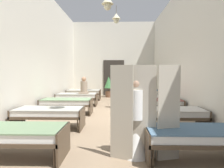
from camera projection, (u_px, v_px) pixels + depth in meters
name	position (u px, v px, depth m)	size (l,w,h in m)	color
ground_plane	(111.00, 115.00, 7.34)	(6.05, 12.61, 0.10)	#8C755B
room_shell	(112.00, 51.00, 8.41)	(5.85, 12.21, 4.96)	silver
bed_left_row_0	(13.00, 134.00, 3.56)	(1.90, 0.84, 0.57)	#473828
bed_right_row_0	(198.00, 136.00, 3.48)	(1.90, 0.84, 0.57)	#473828
bed_left_row_1	(49.00, 113.00, 5.46)	(1.90, 0.84, 0.57)	#473828
bed_right_row_1	(170.00, 113.00, 5.38)	(1.90, 0.84, 0.57)	#473828
bed_left_row_2	(67.00, 102.00, 7.36)	(1.90, 0.84, 0.57)	#473828
bed_right_row_2	(156.00, 103.00, 7.27)	(1.90, 0.84, 0.57)	#473828
bed_left_row_3	(77.00, 96.00, 9.25)	(1.90, 0.84, 0.57)	#473828
bed_right_row_3	(148.00, 97.00, 9.17)	(1.90, 0.84, 0.57)	#473828
bed_left_row_4	(84.00, 92.00, 11.15)	(1.90, 0.84, 0.57)	#473828
bed_right_row_4	(143.00, 92.00, 11.06)	(1.90, 0.84, 0.57)	#473828
nurse_near_aisle	(120.00, 96.00, 8.49)	(0.52, 0.52, 1.49)	white
nurse_mid_aisle	(136.00, 128.00, 3.64)	(0.52, 0.52, 1.49)	white
patient_seated_primary	(84.00, 87.00, 9.14)	(0.44, 0.44, 0.80)	gray
potted_plant	(109.00, 85.00, 12.38)	(0.56, 0.56, 1.32)	brown
privacy_screen	(145.00, 112.00, 3.50)	(1.25, 0.18, 1.70)	#BCB29E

